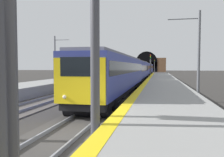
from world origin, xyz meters
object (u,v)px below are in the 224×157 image
at_px(railway_signal_mid, 150,64).
at_px(catenary_mast_far, 55,60).
at_px(catenary_mast_near, 198,55).
at_px(train_adjacent_platform, 122,68).
at_px(railway_signal_far, 154,65).
at_px(train_main_approaching, 142,69).

distance_m(railway_signal_mid, catenary_mast_far, 24.00).
height_order(catenary_mast_near, catenary_mast_far, catenary_mast_far).
bearing_deg(train_adjacent_platform, catenary_mast_near, 18.39).
bearing_deg(railway_signal_far, railway_signal_mid, 0.00).
height_order(train_main_approaching, train_adjacent_platform, train_adjacent_platform).
bearing_deg(railway_signal_mid, train_main_approaching, -60.80).
bearing_deg(catenary_mast_near, catenary_mast_far, 52.92).
relative_size(train_adjacent_platform, catenary_mast_near, 8.84).
distance_m(train_main_approaching, railway_signal_far, 50.86).
bearing_deg(railway_signal_mid, train_adjacent_platform, -113.73).
xyz_separation_m(train_adjacent_platform, catenary_mast_near, (-36.69, -11.67, 1.34)).
bearing_deg(train_adjacent_platform, railway_signal_far, 172.39).
height_order(railway_signal_mid, catenary_mast_far, catenary_mast_far).
bearing_deg(train_main_approaching, train_adjacent_platform, -128.42).
bearing_deg(catenary_mast_far, train_adjacent_platform, -16.25).
xyz_separation_m(train_adjacent_platform, railway_signal_far, (46.75, -6.87, 1.22)).
relative_size(catenary_mast_near, catenary_mast_far, 0.96).
height_order(train_adjacent_platform, catenary_mast_far, catenary_mast_far).
xyz_separation_m(railway_signal_mid, railway_signal_far, (49.77, -0.00, 0.19)).
distance_m(railway_signal_far, catenary_mast_far, 70.89).
relative_size(train_main_approaching, catenary_mast_far, 11.13).
xyz_separation_m(train_main_approaching, train_adjacent_platform, (4.06, 5.01, 0.15)).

